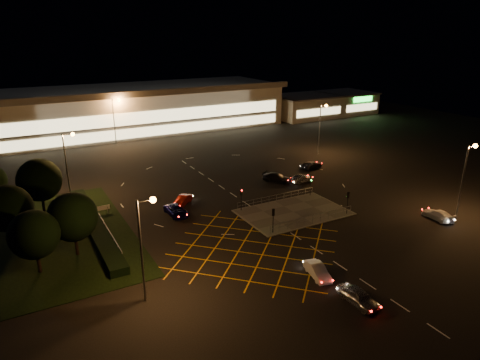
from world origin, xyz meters
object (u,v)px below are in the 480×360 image
car_right_silver (301,178)px  car_approach_white (438,215)px  car_queue_white (317,271)px  signal_se (348,198)px  car_circ_red (183,200)px  car_east_grey (311,165)px  signal_sw (273,216)px  car_left_blue (176,211)px  car_near_silver (358,297)px  car_far_dkgrey (277,178)px  signal_nw (241,195)px  signal_ne (311,181)px

car_right_silver → car_approach_white: car_right_silver is taller
car_queue_white → signal_se: bearing=50.4°
car_circ_red → car_east_grey: (27.04, 4.92, -0.02)m
signal_sw → car_right_silver: 19.97m
car_left_blue → signal_sw: bearing=-55.7°
car_approach_white → signal_sw: bearing=-14.2°
car_left_blue → car_approach_white: bearing=-34.1°
car_near_silver → car_east_grey: bearing=56.1°
car_far_dkgrey → car_circ_red: car_far_dkgrey is taller
signal_se → signal_nw: bearing=-33.6°
signal_ne → car_left_blue: size_ratio=0.67×
car_far_dkgrey → car_approach_white: car_far_dkgrey is taller
signal_nw → car_queue_white: signal_nw is taller
car_left_blue → car_approach_white: size_ratio=1.06×
signal_sw → signal_ne: 14.41m
car_near_silver → car_circ_red: 30.51m
car_east_grey → car_far_dkgrey: bearing=99.3°
car_near_silver → signal_se: bearing=48.7°
car_circ_red → car_east_grey: car_circ_red is taller
signal_nw → car_near_silver: 24.01m
signal_se → car_far_dkgrey: size_ratio=0.65×
signal_ne → car_left_blue: 20.68m
signal_se → signal_ne: size_ratio=1.00×
car_near_silver → car_circ_red: car_near_silver is taller
car_right_silver → signal_ne: bearing=151.1°
car_circ_red → car_east_grey: size_ratio=0.88×
car_near_silver → car_right_silver: bearing=60.4°
signal_ne → car_circ_red: 19.30m
signal_ne → car_near_silver: size_ratio=0.73×
signal_nw → car_right_silver: bearing=21.4°
signal_nw → car_circ_red: bearing=135.2°
signal_ne → car_queue_white: bearing=-126.1°
signal_sw → car_far_dkgrey: 19.54m
car_queue_white → car_right_silver: (15.96, 24.16, 0.04)m
signal_se → car_approach_white: 11.94m
signal_ne → car_far_dkgrey: bearing=95.4°
signal_nw → car_queue_white: 18.62m
signal_ne → car_queue_white: 22.94m
signal_se → car_approach_white: (9.47, -7.07, -1.73)m
signal_nw → car_east_grey: signal_nw is taller
car_near_silver → car_east_grey: (21.99, 35.01, -0.11)m
car_near_silver → car_circ_red: (-5.05, 30.09, -0.09)m
car_left_blue → car_right_silver: (22.85, 2.66, 0.05)m
signal_ne → car_left_blue: signal_ne is taller
car_near_silver → car_right_silver: (15.63, 29.60, -0.04)m
car_near_silver → car_queue_white: bearing=91.6°
car_left_blue → car_circ_red: bearing=52.4°
car_left_blue → car_approach_white: car_left_blue is taller
car_right_silver → car_circ_red: car_right_silver is taller
car_right_silver → car_circ_red: (-20.68, 0.48, -0.05)m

